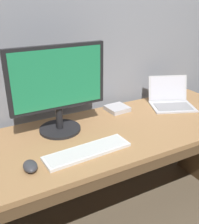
{
  "coord_description": "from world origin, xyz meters",
  "views": [
    {
      "loc": [
        -0.8,
        -1.25,
        1.54
      ],
      "look_at": [
        -0.13,
        0.0,
        0.91
      ],
      "focal_mm": 42.82,
      "sensor_mm": 36.0,
      "label": 1
    }
  ],
  "objects_px": {
    "computer_mouse": "(30,166)",
    "external_drive_box": "(117,108)",
    "external_monitor": "(58,86)",
    "wired_keyboard": "(88,151)",
    "laptop_silver": "(171,99)"
  },
  "relations": [
    {
      "from": "external_monitor",
      "to": "external_drive_box",
      "type": "height_order",
      "value": "external_monitor"
    },
    {
      "from": "laptop_silver",
      "to": "external_monitor",
      "type": "relative_size",
      "value": 0.68
    },
    {
      "from": "laptop_silver",
      "to": "computer_mouse",
      "type": "xyz_separation_m",
      "value": [
        -1.14,
        -0.31,
        -0.02
      ]
    },
    {
      "from": "laptop_silver",
      "to": "wired_keyboard",
      "type": "bearing_deg",
      "value": -160.13
    },
    {
      "from": "external_monitor",
      "to": "computer_mouse",
      "type": "xyz_separation_m",
      "value": [
        -0.27,
        -0.3,
        -0.27
      ]
    },
    {
      "from": "computer_mouse",
      "to": "external_monitor",
      "type": "bearing_deg",
      "value": 51.64
    },
    {
      "from": "laptop_silver",
      "to": "wired_keyboard",
      "type": "height_order",
      "value": "laptop_silver"
    },
    {
      "from": "external_monitor",
      "to": "external_drive_box",
      "type": "xyz_separation_m",
      "value": [
        0.47,
        0.11,
        -0.27
      ]
    },
    {
      "from": "external_monitor",
      "to": "external_drive_box",
      "type": "bearing_deg",
      "value": 12.84
    },
    {
      "from": "external_drive_box",
      "to": "computer_mouse",
      "type": "bearing_deg",
      "value": -151.02
    },
    {
      "from": "computer_mouse",
      "to": "external_drive_box",
      "type": "height_order",
      "value": "computer_mouse"
    },
    {
      "from": "laptop_silver",
      "to": "external_monitor",
      "type": "xyz_separation_m",
      "value": [
        -0.88,
        -0.01,
        0.24
      ]
    },
    {
      "from": "computer_mouse",
      "to": "laptop_silver",
      "type": "bearing_deg",
      "value": 18.38
    },
    {
      "from": "external_monitor",
      "to": "external_drive_box",
      "type": "relative_size",
      "value": 3.89
    },
    {
      "from": "wired_keyboard",
      "to": "external_drive_box",
      "type": "bearing_deg",
      "value": 43.01
    }
  ]
}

